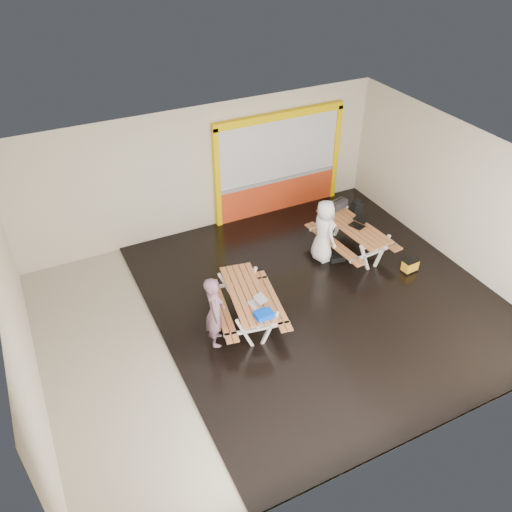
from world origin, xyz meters
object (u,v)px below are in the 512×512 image
laptop_right (358,223)px  person_left (215,312)px  person_right (324,231)px  blue_pouch (264,315)px  laptop_left (257,302)px  toolbox (339,204)px  backpack (356,209)px  dark_case (336,257)px  picnic_table_right (353,232)px  picnic_table_left (247,300)px  fluke_bag (410,266)px

laptop_right → person_left: bearing=-162.6°
person_right → blue_pouch: bearing=126.9°
laptop_left → toolbox: bearing=34.3°
backpack → dark_case: 1.57m
picnic_table_right → picnic_table_left: bearing=-161.9°
picnic_table_right → toolbox: (0.13, 0.90, 0.31)m
blue_pouch → backpack: 4.96m
laptop_right → toolbox: toolbox is taller
laptop_left → fluke_bag: size_ratio=0.90×
laptop_right → dark_case: (-0.63, -0.10, -0.79)m
laptop_right → fluke_bag: 1.64m
laptop_right → blue_pouch: (-3.66, -1.94, -0.04)m
person_right → fluke_bag: 2.29m
picnic_table_right → blue_pouch: blue_pouch is taller
toolbox → backpack: (0.46, -0.17, -0.19)m
person_left → person_right: 3.86m
picnic_table_left → laptop_left: (0.03, -0.42, 0.24)m
dark_case → laptop_left: bearing=-154.2°
picnic_table_left → backpack: 4.55m
person_right → backpack: 1.60m
person_right → dark_case: size_ratio=4.26×
laptop_left → fluke_bag: (4.34, 0.24, -0.66)m
person_left → backpack: 5.45m
person_right → dark_case: person_right is taller
picnic_table_left → toolbox: (3.68, 2.06, 0.34)m
person_right → laptop_right: (0.95, -0.10, 0.02)m
toolbox → blue_pouch: bearing=-142.0°
person_left → picnic_table_right: bearing=-49.6°
backpack → fluke_bag: size_ratio=1.31×
toolbox → dark_case: 1.50m
picnic_table_right → person_right: person_right is taller
picnic_table_left → fluke_bag: (4.37, -0.18, -0.42)m
picnic_table_right → dark_case: picnic_table_right is taller
dark_case → laptop_right: bearing=8.7°
picnic_table_right → person_right: size_ratio=1.37×
picnic_table_right → toolbox: size_ratio=4.35×
person_left → laptop_right: person_left is taller
picnic_table_right → dark_case: 0.77m
picnic_table_left → laptop_right: (3.64, 1.11, 0.29)m
picnic_table_right → laptop_right: 0.28m
picnic_table_right → person_left: person_left is taller
picnic_table_left → blue_pouch: (-0.01, -0.82, 0.25)m
dark_case → fluke_bag: fluke_bag is taller
person_left → dark_case: size_ratio=4.28×
toolbox → person_left: bearing=-152.5°
person_right → dark_case: bearing=-121.8°
laptop_left → blue_pouch: (-0.04, -0.40, 0.01)m
person_left → dark_case: (3.87, 1.31, -0.74)m
blue_pouch → fluke_bag: (4.38, 0.64, -0.66)m
blue_pouch → person_right: bearing=37.0°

